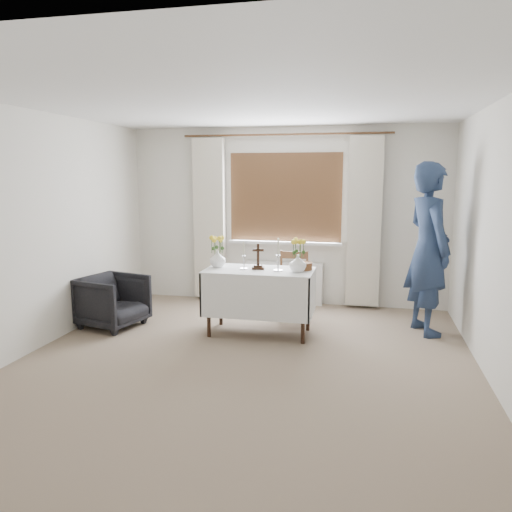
{
  "coord_description": "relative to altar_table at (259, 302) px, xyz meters",
  "views": [
    {
      "loc": [
        1.14,
        -4.5,
        1.84
      ],
      "look_at": [
        -0.05,
        0.79,
        0.95
      ],
      "focal_mm": 35.0,
      "sensor_mm": 36.0,
      "label": 1
    }
  ],
  "objects": [
    {
      "name": "radiator",
      "position": [
        0.05,
        1.43,
        -0.08
      ],
      "size": [
        1.1,
        0.1,
        0.6
      ],
      "primitive_type": "cube",
      "color": "silver",
      "rests_on": "ground"
    },
    {
      "name": "candlestick_right",
      "position": [
        0.22,
        -0.03,
        0.57
      ],
      "size": [
        0.12,
        0.12,
        0.38
      ],
      "primitive_type": null,
      "rotation": [
        0.0,
        0.0,
        -0.11
      ],
      "color": "silver",
      "rests_on": "altar_table"
    },
    {
      "name": "flower_vase_right",
      "position": [
        0.45,
        -0.04,
        0.48
      ],
      "size": [
        0.2,
        0.2,
        0.2
      ],
      "primitive_type": "imported",
      "rotation": [
        0.0,
        0.0,
        -0.08
      ],
      "color": "white",
      "rests_on": "altar_table"
    },
    {
      "name": "altar_table",
      "position": [
        0.0,
        0.0,
        0.0
      ],
      "size": [
        1.24,
        0.64,
        0.76
      ],
      "primitive_type": "cube",
      "color": "white",
      "rests_on": "ground"
    },
    {
      "name": "person",
      "position": [
        1.89,
        0.48,
        0.61
      ],
      "size": [
        0.71,
        0.85,
        1.99
      ],
      "primitive_type": "imported",
      "rotation": [
        0.0,
        0.0,
        1.94
      ],
      "color": "navy",
      "rests_on": "ground"
    },
    {
      "name": "candlestick_left",
      "position": [
        -0.18,
        -0.01,
        0.54
      ],
      "size": [
        0.12,
        0.12,
        0.32
      ],
      "primitive_type": null,
      "rotation": [
        0.0,
        0.0,
        0.29
      ],
      "color": "silver",
      "rests_on": "altar_table"
    },
    {
      "name": "wooden_cross",
      "position": [
        -0.02,
        0.02,
        0.53
      ],
      "size": [
        0.15,
        0.12,
        0.3
      ],
      "primitive_type": null,
      "rotation": [
        0.0,
        0.0,
        0.15
      ],
      "color": "black",
      "rests_on": "altar_table"
    },
    {
      "name": "flower_vase_left",
      "position": [
        -0.52,
        0.05,
        0.48
      ],
      "size": [
        0.21,
        0.21,
        0.2
      ],
      "primitive_type": "imported",
      "rotation": [
        0.0,
        0.0,
        -0.09
      ],
      "color": "white",
      "rests_on": "altar_table"
    },
    {
      "name": "wicker_basket",
      "position": [
        0.48,
        0.11,
        0.42
      ],
      "size": [
        0.3,
        0.3,
        0.09
      ],
      "primitive_type": "cylinder",
      "rotation": [
        0.0,
        0.0,
        -0.42
      ],
      "color": "brown",
      "rests_on": "altar_table"
    },
    {
      "name": "ground",
      "position": [
        0.05,
        -0.99,
        -0.38
      ],
      "size": [
        5.0,
        5.0,
        0.0
      ],
      "primitive_type": "plane",
      "color": "gray",
      "rests_on": "ground"
    },
    {
      "name": "wooden_chair",
      "position": [
        0.28,
        0.72,
        0.05
      ],
      "size": [
        0.42,
        0.42,
        0.86
      ],
      "primitive_type": null,
      "rotation": [
        0.0,
        0.0,
        0.07
      ],
      "color": "brown",
      "rests_on": "ground"
    },
    {
      "name": "armchair",
      "position": [
        -1.8,
        -0.12,
        -0.06
      ],
      "size": [
        0.84,
        0.83,
        0.64
      ],
      "primitive_type": "imported",
      "rotation": [
        0.0,
        0.0,
        1.33
      ],
      "color": "black",
      "rests_on": "ground"
    }
  ]
}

